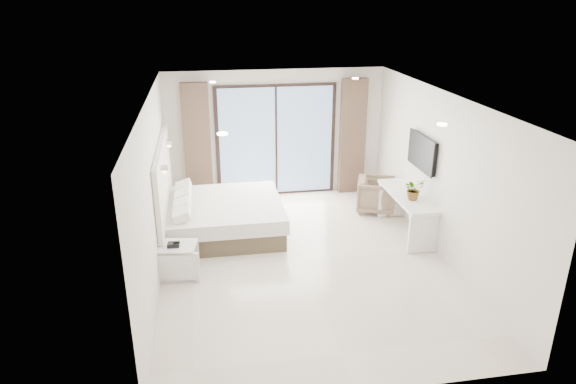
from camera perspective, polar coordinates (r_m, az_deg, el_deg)
name	(u,v)px	position (r m, az deg, el deg)	size (l,w,h in m)	color
ground	(303,260)	(8.60, 1.71, -7.56)	(6.20, 6.20, 0.00)	beige
room_shell	(283,154)	(8.77, -0.59, 4.26)	(4.62, 6.22, 2.72)	silver
bed	(223,217)	(9.50, -7.25, -2.74)	(2.11, 2.01, 0.73)	brown
nightstand	(178,260)	(8.20, -12.13, -7.45)	(0.65, 0.57, 0.53)	white
phone	(173,245)	(8.03, -12.61, -5.74)	(0.18, 0.14, 0.06)	black
console_desk	(407,205)	(9.52, 13.06, -1.37)	(0.54, 1.71, 0.77)	white
plant	(414,191)	(9.19, 13.79, 0.08)	(0.35, 0.38, 0.30)	#33662D
armchair	(376,193)	(10.48, 9.78, -0.16)	(0.73, 0.68, 0.75)	#846F56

